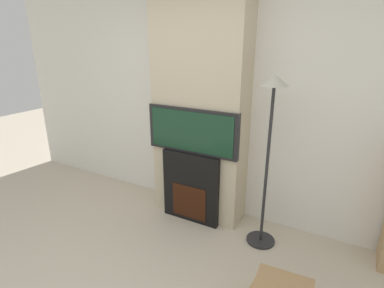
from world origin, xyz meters
name	(u,v)px	position (x,y,z in m)	size (l,w,h in m)	color
wall_back	(209,99)	(0.00, 2.03, 1.35)	(6.00, 0.06, 2.70)	silver
chimney_breast	(200,102)	(0.00, 1.82, 1.35)	(1.04, 0.37, 2.70)	beige
fireplace	(192,187)	(0.00, 1.63, 0.41)	(0.68, 0.15, 0.82)	black
television	(192,131)	(0.00, 1.63, 1.07)	(1.05, 0.07, 0.49)	black
floor_lamp	(270,134)	(0.83, 1.60, 1.17)	(0.29, 0.29, 1.71)	#262628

